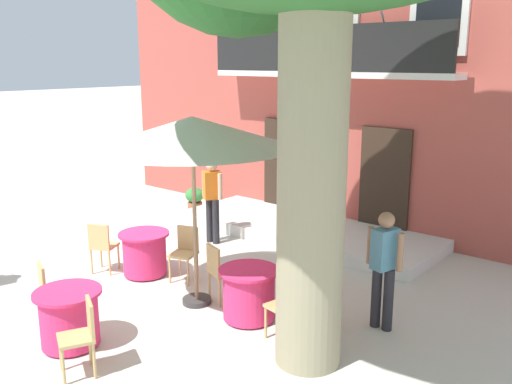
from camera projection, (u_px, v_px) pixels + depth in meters
name	position (u px, v px, depth m)	size (l,w,h in m)	color
ground_plane	(132.00, 285.00, 9.16)	(120.00, 120.00, 0.00)	beige
building_facade	(380.00, 55.00, 13.07)	(13.00, 5.09, 7.50)	#B24C42
entrance_step_platform	(304.00, 230.00, 11.68)	(5.64, 2.01, 0.25)	silver
cafe_table_near_tree	(145.00, 253.00, 9.49)	(0.86, 0.86, 0.76)	#E52D66
cafe_chair_near_tree_0	(102.00, 244.00, 9.55)	(0.54, 0.54, 0.91)	tan
cafe_chair_near_tree_1	(185.00, 249.00, 9.27)	(0.51, 0.51, 0.91)	tan
cafe_table_middle	(249.00, 294.00, 7.85)	(0.86, 0.86, 0.76)	#E52D66
cafe_chair_middle_0	(220.00, 269.00, 8.40)	(0.51, 0.51, 0.91)	tan
cafe_chair_middle_1	(288.00, 301.00, 7.29)	(0.47, 0.47, 0.91)	tan
cafe_table_front	(69.00, 318.00, 7.11)	(0.86, 0.86, 0.76)	#E52D66
cafe_chair_front_0	(51.00, 289.00, 7.67)	(0.51, 0.51, 0.91)	tan
cafe_chair_front_1	(82.00, 332.00, 6.44)	(0.53, 0.53, 0.91)	tan
cafe_umbrella	(192.00, 133.00, 7.86)	(2.90, 2.90, 2.85)	#997A56
ground_planter_left	(195.00, 198.00, 13.51)	(0.46, 0.46, 0.60)	#995638
pedestrian_near_entrance	(384.00, 264.00, 7.46)	(0.53, 0.39, 1.67)	#232328
pedestrian_mid_plaza	(212.00, 196.00, 11.06)	(0.53, 0.40, 1.71)	#232328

